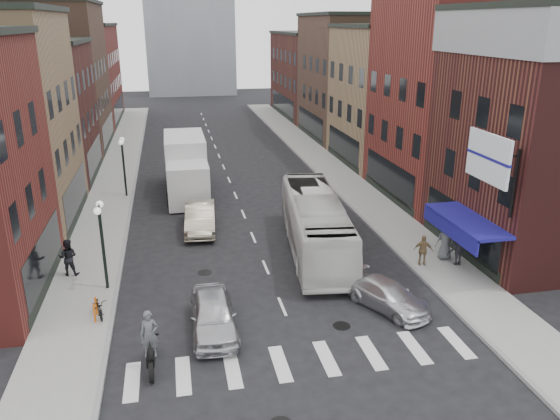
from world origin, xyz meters
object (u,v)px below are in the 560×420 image
Objects in this scene: billboard_sign at (490,159)px; curb_car at (387,296)px; streetlamp_near at (101,230)px; streetlamp_far at (123,156)px; ped_right_b at (423,250)px; ped_left_solo at (68,257)px; box_truck at (186,167)px; ped_right_c at (445,241)px; parked_bicycle at (98,306)px; motorcycle_rider at (150,342)px; bike_rack at (95,309)px; ped_right_a at (458,249)px; transit_bus at (315,224)px; sedan_left_far at (200,218)px; sedan_left_near at (213,315)px.

billboard_sign reaches higher than curb_car.
streetlamp_near is 1.00× the size of streetlamp_far.
streetlamp_near reaches higher than ped_right_b.
streetlamp_near is 2.31× the size of ped_left_solo.
ped_right_c is (12.19, -14.20, -0.83)m from box_truck.
streetlamp_far reaches higher than ped_right_b.
parked_bicycle is (-16.09, 1.03, -5.57)m from billboard_sign.
box_truck reaches higher than ped_left_solo.
streetlamp_near reaches higher than motorcycle_rider.
bike_rack is 4.36m from motorcycle_rider.
bike_rack is 0.47× the size of ped_right_a.
ped_right_b is at bearing 26.85° from motorcycle_rider.
transit_bus is (8.23, 8.86, 0.47)m from motorcycle_rider.
box_truck is 19.53m from ped_right_a.
ped_right_b is (-1.70, 0.30, -0.07)m from ped_right_a.
bike_rack is 0.35× the size of motorcycle_rider.
ped_right_a is (18.48, -2.61, -0.05)m from ped_left_solo.
ped_left_solo is (-3.92, 8.13, -0.02)m from motorcycle_rider.
streetlamp_far is 1.02× the size of curb_car.
ped_right_b is at bearing -2.17° from streetlamp_near.
streetlamp_far is 8.88m from sedan_left_far.
motorcycle_rider reaches higher than ped_right_a.
bike_rack is at bearing 117.97° from ped_left_solo.
box_truck is at bearing 123.90° from billboard_sign.
ped_right_b is (12.86, 5.82, -0.14)m from motorcycle_rider.
sedan_left_far is at bearing 63.00° from bike_rack.
streetlamp_near is 12.59m from curb_car.
transit_bus is 9.09m from sedan_left_near.
transit_bus is 11.55m from parked_bicycle.
streetlamp_far is at bearing -36.37° from ped_right_c.
streetlamp_near reaches higher than sedan_left_far.
ped_right_a is at bearing 6.61° from curb_car.
ped_left_solo is at bearing -98.60° from streetlamp_far.
ped_right_c reaches higher than curb_car.
motorcycle_rider is at bearing -72.07° from streetlamp_near.
ped_right_a is (0.64, 2.64, -5.14)m from billboard_sign.
box_truck reaches higher than transit_bus.
ped_right_c is at bearing -137.90° from ped_right_b.
sedan_left_near is (-5.92, -6.86, -0.79)m from transit_bus.
ped_left_solo is (-6.00, -12.38, -0.89)m from box_truck.
billboard_sign is 23.92m from streetlamp_far.
parked_bicycle is 0.88× the size of ped_left_solo.
billboard_sign is 5.81m from ped_right_a.
ped_right_c reaches higher than sedan_left_far.
ped_right_c reaches higher than ped_right_a.
ped_right_b is at bearing -26.31° from transit_bus.
ped_right_b is 1.50m from ped_right_c.
billboard_sign is 2.08× the size of ped_left_solo.
motorcycle_rider is at bearing 28.26° from ped_right_c.
ped_right_a is at bearing 179.52° from ped_left_solo.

